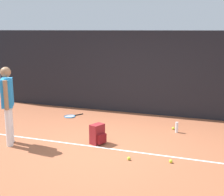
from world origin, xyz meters
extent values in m
plane|color=#9E5638|center=(0.00, 0.00, 0.00)|extent=(12.00, 12.00, 0.00)
cube|color=black|center=(0.00, 3.00, 1.22)|extent=(10.00, 0.10, 2.44)
cube|color=white|center=(0.00, -0.03, 0.00)|extent=(9.00, 0.05, 0.00)
cylinder|color=white|center=(-2.11, -0.39, 0.42)|extent=(0.14, 0.14, 0.85)
cylinder|color=white|center=(-1.99, -0.59, 0.42)|extent=(0.14, 0.14, 0.85)
cube|color=#268CD8|center=(-2.05, -0.49, 1.15)|extent=(0.40, 0.46, 0.60)
sphere|color=#9E704C|center=(-2.05, -0.49, 1.59)|extent=(0.22, 0.22, 0.22)
cylinder|color=#9E704C|center=(-2.16, -0.30, 1.14)|extent=(0.09, 0.09, 0.62)
cylinder|color=#9E704C|center=(-1.94, -0.68, 1.14)|extent=(0.09, 0.09, 0.62)
cylinder|color=black|center=(-1.66, 2.17, 0.01)|extent=(0.19, 0.27, 0.03)
torus|color=#1E72BF|center=(-1.83, 1.92, 0.01)|extent=(0.45, 0.45, 0.02)
cylinder|color=#B2B2B2|center=(-1.83, 1.92, 0.01)|extent=(0.38, 0.38, 0.00)
cube|color=maroon|center=(-0.27, 0.17, 0.22)|extent=(0.30, 0.35, 0.44)
cube|color=maroon|center=(-0.14, 0.12, 0.14)|extent=(0.16, 0.23, 0.20)
sphere|color=#CCE033|center=(0.65, -0.47, 0.03)|extent=(0.07, 0.07, 0.07)
sphere|color=#CCE033|center=(1.43, -0.33, 0.03)|extent=(0.07, 0.07, 0.07)
sphere|color=#CCE033|center=(1.17, 1.72, 0.03)|extent=(0.07, 0.07, 0.07)
cylinder|color=white|center=(1.28, 1.52, 0.13)|extent=(0.07, 0.07, 0.26)
camera|label=1|loc=(2.23, -5.92, 2.47)|focal=50.49mm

